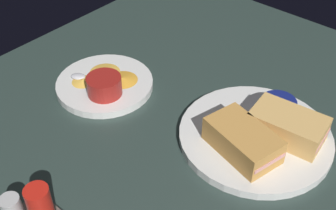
{
  "coord_description": "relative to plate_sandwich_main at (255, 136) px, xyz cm",
  "views": [
    {
      "loc": [
        -30.61,
        46.72,
        57.16
      ],
      "look_at": [
        11.22,
        -1.67,
        3.0
      ],
      "focal_mm": 46.48,
      "sensor_mm": 36.0,
      "label": 1
    }
  ],
  "objects": [
    {
      "name": "plate_sandwich_main",
      "position": [
        0.0,
        0.0,
        0.0
      ],
      "size": [
        28.19,
        28.19,
        1.6
      ],
      "primitive_type": "cylinder",
      "color": "silver",
      "rests_on": "ground_plane"
    },
    {
      "name": "sandwich_half_far",
      "position": [
        -4.44,
        -3.0,
        3.2
      ],
      "size": [
        13.93,
        8.93,
        4.8
      ],
      "color": "tan",
      "rests_on": "plate_sandwich_main"
    },
    {
      "name": "ramekin_dark_sauce",
      "position": [
        -0.55,
        -6.32,
        2.97
      ],
      "size": [
        6.65,
        6.65,
        4.04
      ],
      "color": "navy",
      "rests_on": "plate_sandwich_main"
    },
    {
      "name": "sandwich_half_near",
      "position": [
        -0.38,
        5.34,
        3.2
      ],
      "size": [
        14.56,
        10.51,
        4.8
      ],
      "color": "#C68C42",
      "rests_on": "plate_sandwich_main"
    },
    {
      "name": "plantain_chip_scatter",
      "position": [
        33.27,
        5.97,
        1.1
      ],
      "size": [
        12.69,
        13.15,
        0.6
      ],
      "color": "gold",
      "rests_on": "plate_chips_companion"
    },
    {
      "name": "ramekin_light_gravy",
      "position": [
        29.61,
        10.07,
        2.92
      ],
      "size": [
        7.1,
        7.1,
        3.94
      ],
      "color": "maroon",
      "rests_on": "plate_chips_companion"
    },
    {
      "name": "ground_plane",
      "position": [
        5.12,
        7.43,
        -2.3
      ],
      "size": [
        110.0,
        110.0,
        3.0
      ],
      "primitive_type": "cube",
      "color": "#283833"
    },
    {
      "name": "spoon_by_gravy_ramekin",
      "position": [
        36.67,
        9.64,
        1.16
      ],
      "size": [
        9.4,
        5.96,
        0.8
      ],
      "color": "silver",
      "rests_on": "plate_chips_companion"
    },
    {
      "name": "plate_chips_companion",
      "position": [
        32.69,
        7.51,
        0.0
      ],
      "size": [
        20.48,
        20.48,
        1.6
      ],
      "primitive_type": "cylinder",
      "color": "silver",
      "rests_on": "ground_plane"
    },
    {
      "name": "spoon_by_dark_ramekin",
      "position": [
        -2.08,
        -1.15,
        1.16
      ],
      "size": [
        4.24,
        9.87,
        0.8
      ],
      "color": "silver",
      "rests_on": "plate_sandwich_main"
    }
  ]
}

